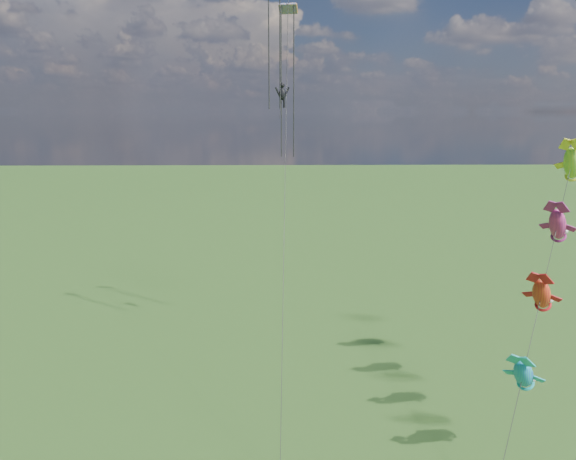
{
  "coord_description": "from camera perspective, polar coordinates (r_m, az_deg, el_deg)",
  "views": [
    {
      "loc": [
        9.49,
        -20.11,
        15.82
      ],
      "look_at": [
        10.08,
        9.22,
        9.62
      ],
      "focal_mm": 35.0,
      "sensor_mm": 36.0,
      "label": 1
    }
  ],
  "objects": [
    {
      "name": "fish_windsock_rig",
      "position": [
        30.39,
        25.04,
        -2.67
      ],
      "size": [
        9.22,
        13.16,
        15.58
      ],
      "rotation": [
        0.0,
        0.0,
        -0.28
      ],
      "color": "brown",
      "rests_on": "ground"
    },
    {
      "name": "parafoil_rig",
      "position": [
        36.24,
        -0.56,
        15.58
      ],
      "size": [
        2.01,
        17.58,
        24.54
      ],
      "rotation": [
        0.0,
        0.0,
        0.05
      ],
      "color": "brown",
      "rests_on": "ground"
    }
  ]
}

